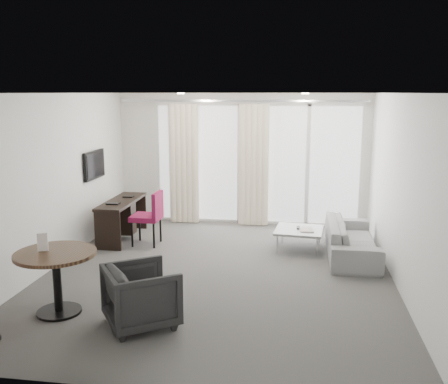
# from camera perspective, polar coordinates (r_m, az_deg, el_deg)

# --- Properties ---
(floor) EXTENTS (5.00, 6.00, 0.00)m
(floor) POSITION_cam_1_polar(r_m,az_deg,el_deg) (7.42, -0.71, -9.27)
(floor) COLOR #4B4947
(floor) RESTS_ON ground
(ceiling) EXTENTS (5.00, 6.00, 0.00)m
(ceiling) POSITION_cam_1_polar(r_m,az_deg,el_deg) (6.95, -0.76, 11.25)
(ceiling) COLOR white
(ceiling) RESTS_ON ground
(wall_left) EXTENTS (0.00, 6.00, 2.60)m
(wall_left) POSITION_cam_1_polar(r_m,az_deg,el_deg) (7.87, -19.01, 1.12)
(wall_left) COLOR silver
(wall_left) RESTS_ON ground
(wall_right) EXTENTS (0.00, 6.00, 2.60)m
(wall_right) POSITION_cam_1_polar(r_m,az_deg,el_deg) (7.11, 19.57, 0.05)
(wall_right) COLOR silver
(wall_right) RESTS_ON ground
(wall_front) EXTENTS (5.00, 0.00, 2.60)m
(wall_front) POSITION_cam_1_polar(r_m,az_deg,el_deg) (4.22, -7.41, -6.83)
(wall_front) COLOR silver
(wall_front) RESTS_ON ground
(window_panel) EXTENTS (4.00, 0.02, 2.38)m
(window_panel) POSITION_cam_1_polar(r_m,az_deg,el_deg) (9.97, 3.77, 3.17)
(window_panel) COLOR white
(window_panel) RESTS_ON ground
(window_frame) EXTENTS (4.10, 0.06, 2.44)m
(window_frame) POSITION_cam_1_polar(r_m,az_deg,el_deg) (9.96, 3.76, 3.16)
(window_frame) COLOR white
(window_frame) RESTS_ON ground
(curtain_left) EXTENTS (0.60, 0.20, 2.38)m
(curtain_left) POSITION_cam_1_polar(r_m,az_deg,el_deg) (10.04, -4.60, 3.21)
(curtain_left) COLOR #F2E2C3
(curtain_left) RESTS_ON ground
(curtain_right) EXTENTS (0.60, 0.20, 2.38)m
(curtain_right) POSITION_cam_1_polar(r_m,az_deg,el_deg) (9.81, 3.40, 3.04)
(curtain_right) COLOR #F2E2C3
(curtain_right) RESTS_ON ground
(curtain_track) EXTENTS (4.80, 0.04, 0.04)m
(curtain_track) POSITION_cam_1_polar(r_m,az_deg,el_deg) (9.74, 2.00, 10.38)
(curtain_track) COLOR #B2B2B7
(curtain_track) RESTS_ON ceiling
(downlight_a) EXTENTS (0.12, 0.12, 0.02)m
(downlight_a) POSITION_cam_1_polar(r_m,az_deg,el_deg) (8.69, -4.97, 11.15)
(downlight_a) COLOR #FFE0B2
(downlight_a) RESTS_ON ceiling
(downlight_b) EXTENTS (0.12, 0.12, 0.02)m
(downlight_b) POSITION_cam_1_polar(r_m,az_deg,el_deg) (8.45, 9.27, 11.05)
(downlight_b) COLOR #FFE0B2
(downlight_b) RESTS_ON ceiling
(desk) EXTENTS (0.47, 1.51, 0.71)m
(desk) POSITION_cam_1_polar(r_m,az_deg,el_deg) (9.21, -11.55, -3.10)
(desk) COLOR black
(desk) RESTS_ON floor
(tv) EXTENTS (0.05, 0.80, 0.50)m
(tv) POSITION_cam_1_polar(r_m,az_deg,el_deg) (9.13, -14.60, 3.03)
(tv) COLOR black
(tv) RESTS_ON wall_left
(desk_chair) EXTENTS (0.53, 0.49, 0.94)m
(desk_chair) POSITION_cam_1_polar(r_m,az_deg,el_deg) (8.75, -8.89, -2.95)
(desk_chair) COLOR maroon
(desk_chair) RESTS_ON floor
(round_table) EXTENTS (1.04, 1.04, 0.76)m
(round_table) POSITION_cam_1_polar(r_m,az_deg,el_deg) (6.36, -18.52, -9.80)
(round_table) COLOR #382516
(round_table) RESTS_ON floor
(menu_card) EXTENTS (0.12, 0.06, 0.22)m
(menu_card) POSITION_cam_1_polar(r_m,az_deg,el_deg) (6.33, -19.93, -6.73)
(menu_card) COLOR white
(menu_card) RESTS_ON round_table
(tub_armchair) EXTENTS (1.06, 1.05, 0.70)m
(tub_armchair) POSITION_cam_1_polar(r_m,az_deg,el_deg) (5.83, -9.42, -11.62)
(tub_armchair) COLOR black
(tub_armchair) RESTS_ON floor
(coffee_table) EXTENTS (0.85, 0.85, 0.35)m
(coffee_table) POSITION_cam_1_polar(r_m,az_deg,el_deg) (8.56, 8.54, -5.34)
(coffee_table) COLOR gray
(coffee_table) RESTS_ON floor
(remote) EXTENTS (0.05, 0.15, 0.02)m
(remote) POSITION_cam_1_polar(r_m,az_deg,el_deg) (8.56, 8.47, -4.04)
(remote) COLOR black
(remote) RESTS_ON coffee_table
(magazine) EXTENTS (0.23, 0.27, 0.01)m
(magazine) POSITION_cam_1_polar(r_m,az_deg,el_deg) (8.45, 9.36, -4.27)
(magazine) COLOR gray
(magazine) RESTS_ON coffee_table
(sofa) EXTENTS (0.76, 1.93, 0.56)m
(sofa) POSITION_cam_1_polar(r_m,az_deg,el_deg) (8.35, 14.37, -5.22)
(sofa) COLOR gray
(sofa) RESTS_ON floor
(terrace_slab) EXTENTS (5.60, 3.00, 0.12)m
(terrace_slab) POSITION_cam_1_polar(r_m,az_deg,el_deg) (11.69, 4.33, -1.91)
(terrace_slab) COLOR #4D4D50
(terrace_slab) RESTS_ON ground
(rattan_chair_a) EXTENTS (0.74, 0.74, 0.88)m
(rattan_chair_a) POSITION_cam_1_polar(r_m,az_deg,el_deg) (11.03, 9.77, -0.19)
(rattan_chair_a) COLOR brown
(rattan_chair_a) RESTS_ON terrace_slab
(rattan_chair_b) EXTENTS (0.79, 0.79, 0.87)m
(rattan_chair_b) POSITION_cam_1_polar(r_m,az_deg,el_deg) (11.90, 14.44, 0.43)
(rattan_chair_b) COLOR brown
(rattan_chair_b) RESTS_ON terrace_slab
(rattan_table) EXTENTS (0.67, 0.67, 0.52)m
(rattan_table) POSITION_cam_1_polar(r_m,az_deg,el_deg) (11.68, 8.99, -0.42)
(rattan_table) COLOR brown
(rattan_table) RESTS_ON terrace_slab
(balustrade) EXTENTS (5.50, 0.06, 1.05)m
(balustrade) POSITION_cam_1_polar(r_m,az_deg,el_deg) (13.00, 4.86, 1.94)
(balustrade) COLOR #B2B2B7
(balustrade) RESTS_ON terrace_slab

